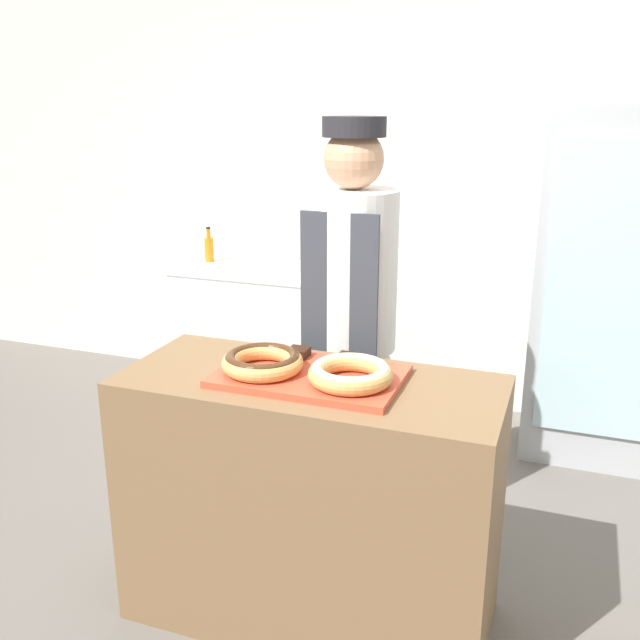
{
  "coord_description": "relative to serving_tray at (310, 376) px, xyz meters",
  "views": [
    {
      "loc": [
        0.8,
        -2.08,
        1.83
      ],
      "look_at": [
        0.0,
        0.1,
        1.11
      ],
      "focal_mm": 40.0,
      "sensor_mm": 36.0,
      "label": 1
    }
  ],
  "objects": [
    {
      "name": "baker_person",
      "position": [
        -0.03,
        0.56,
        0.0
      ],
      "size": [
        0.36,
        0.36,
        1.77
      ],
      "color": "#4C4C51",
      "rests_on": "ground_plane"
    },
    {
      "name": "bottle_orange",
      "position": [
        -1.38,
        1.83,
        -0.01
      ],
      "size": [
        0.06,
        0.06,
        0.22
      ],
      "color": "orange",
      "rests_on": "chest_freezer"
    },
    {
      "name": "bottle_blue",
      "position": [
        -0.71,
        1.81,
        -0.02
      ],
      "size": [
        0.07,
        0.07,
        0.2
      ],
      "color": "#1E4CB2",
      "rests_on": "chest_freezer"
    },
    {
      "name": "chest_freezer",
      "position": [
        -1.01,
        1.77,
        -0.52
      ],
      "size": [
        0.93,
        0.6,
        0.85
      ],
      "color": "silver",
      "rests_on": "ground_plane"
    },
    {
      "name": "beverage_fridge",
      "position": [
        0.96,
        1.76,
        -0.04
      ],
      "size": [
        0.68,
        0.62,
        1.82
      ],
      "color": "#ADB2B7",
      "rests_on": "ground_plane"
    },
    {
      "name": "brownie_back_right",
      "position": [
        0.09,
        0.13,
        0.03
      ],
      "size": [
        0.07,
        0.07,
        0.03
      ],
      "color": "black",
      "rests_on": "serving_tray"
    },
    {
      "name": "ground_plane",
      "position": [
        0.0,
        0.0,
        -0.95
      ],
      "size": [
        14.0,
        14.0,
        0.0
      ],
      "primitive_type": "plane",
      "color": "#66605B"
    },
    {
      "name": "donut_chocolate_glaze",
      "position": [
        -0.16,
        -0.04,
        0.05
      ],
      "size": [
        0.28,
        0.28,
        0.06
      ],
      "color": "tan",
      "rests_on": "serving_tray"
    },
    {
      "name": "display_counter",
      "position": [
        0.0,
        0.0,
        -0.48
      ],
      "size": [
        1.3,
        0.56,
        0.93
      ],
      "color": "brown",
      "rests_on": "ground_plane"
    },
    {
      "name": "donut_light_glaze",
      "position": [
        0.16,
        -0.04,
        0.05
      ],
      "size": [
        0.28,
        0.28,
        0.06
      ],
      "color": "tan",
      "rests_on": "serving_tray"
    },
    {
      "name": "brownie_back_left",
      "position": [
        -0.09,
        0.13,
        0.03
      ],
      "size": [
        0.07,
        0.07,
        0.03
      ],
      "color": "black",
      "rests_on": "serving_tray"
    },
    {
      "name": "wall_back",
      "position": [
        0.0,
        2.13,
        0.4
      ],
      "size": [
        8.0,
        0.06,
        2.7
      ],
      "color": "silver",
      "rests_on": "ground_plane"
    },
    {
      "name": "serving_tray",
      "position": [
        0.0,
        0.0,
        0.0
      ],
      "size": [
        0.62,
        0.39,
        0.02
      ],
      "color": "#D84C33",
      "rests_on": "display_counter"
    }
  ]
}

